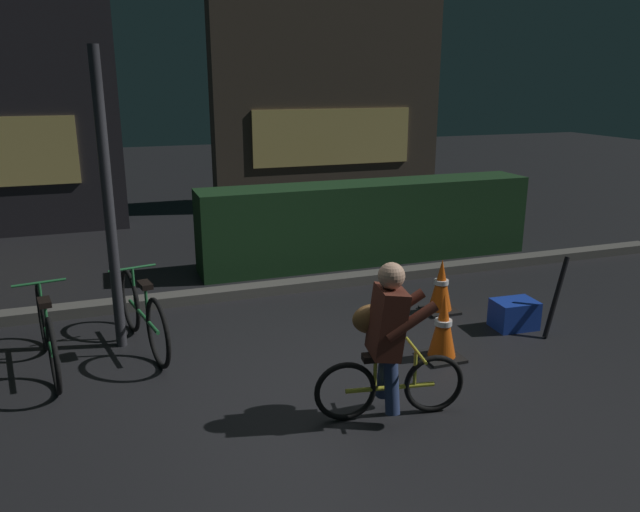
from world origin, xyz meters
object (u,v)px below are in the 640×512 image
at_px(parked_bike_left_mid, 47,334).
at_px(blue_crate, 514,314).
at_px(parked_bike_center_left, 143,314).
at_px(traffic_cone_far, 441,287).
at_px(street_post, 108,205).
at_px(closed_umbrella, 556,297).
at_px(cyclist, 387,340).
at_px(traffic_cone_near, 443,328).

relative_size(parked_bike_left_mid, blue_crate, 3.67).
distance_m(parked_bike_center_left, traffic_cone_far, 3.20).
bearing_deg(street_post, traffic_cone_far, -3.93).
height_order(parked_bike_left_mid, closed_umbrella, closed_umbrella).
bearing_deg(parked_bike_left_mid, traffic_cone_far, -97.96).
bearing_deg(closed_umbrella, traffic_cone_far, 101.89).
height_order(blue_crate, closed_umbrella, closed_umbrella).
height_order(cyclist, closed_umbrella, cyclist).
height_order(parked_bike_center_left, closed_umbrella, closed_umbrella).
bearing_deg(traffic_cone_far, parked_bike_left_mid, -178.80).
bearing_deg(blue_crate, traffic_cone_far, 126.60).
xyz_separation_m(traffic_cone_near, traffic_cone_far, (0.60, 1.07, -0.01)).
distance_m(street_post, closed_umbrella, 4.48).
bearing_deg(street_post, blue_crate, -12.96).
height_order(parked_bike_center_left, traffic_cone_far, parked_bike_center_left).
distance_m(street_post, cyclist, 2.89).
relative_size(street_post, blue_crate, 6.39).
relative_size(parked_bike_center_left, blue_crate, 3.64).
bearing_deg(parked_bike_center_left, parked_bike_left_mid, 91.55).
distance_m(traffic_cone_far, blue_crate, 0.84).
xyz_separation_m(parked_bike_left_mid, closed_umbrella, (4.83, -0.83, 0.05)).
bearing_deg(traffic_cone_near, parked_bike_left_mid, 164.08).
xyz_separation_m(parked_bike_center_left, blue_crate, (3.69, -0.78, -0.19)).
distance_m(blue_crate, closed_umbrella, 0.46).
xyz_separation_m(street_post, traffic_cone_far, (3.42, -0.23, -1.11)).
relative_size(street_post, parked_bike_center_left, 1.76).
height_order(parked_bike_center_left, blue_crate, parked_bike_center_left).
relative_size(parked_bike_left_mid, cyclist, 1.30).
height_order(parked_bike_center_left, cyclist, cyclist).
distance_m(parked_bike_left_mid, blue_crate, 4.57).
bearing_deg(traffic_cone_far, street_post, 176.07).
distance_m(traffic_cone_near, blue_crate, 1.17).
bearing_deg(blue_crate, parked_bike_left_mid, 172.69).
bearing_deg(closed_umbrella, cyclist, 172.01).
relative_size(parked_bike_center_left, traffic_cone_near, 2.53).
xyz_separation_m(street_post, traffic_cone_near, (2.82, -1.30, -1.10)).
bearing_deg(cyclist, street_post, 142.16).
bearing_deg(traffic_cone_far, closed_umbrella, -49.15).
distance_m(traffic_cone_near, traffic_cone_far, 1.22).
relative_size(street_post, parked_bike_left_mid, 1.74).
bearing_deg(cyclist, blue_crate, 38.66).
distance_m(street_post, traffic_cone_near, 3.29).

